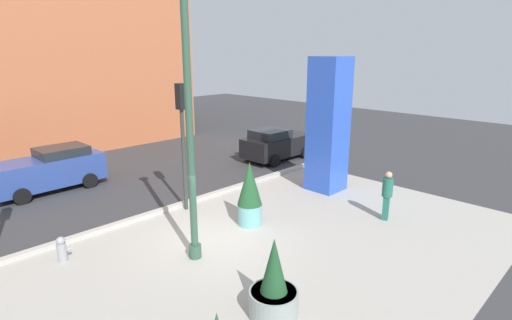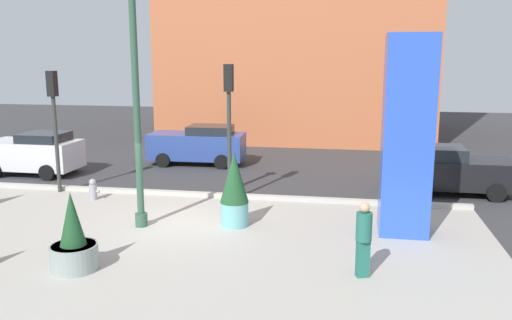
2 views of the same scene
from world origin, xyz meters
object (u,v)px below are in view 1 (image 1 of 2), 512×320
art_pillar_blue (328,125)px  traffic_light_corner (182,127)px  potted_plant_near_right (274,289)px  car_far_lane (50,170)px  car_passing_lane (276,144)px  lamp_post (190,136)px  potted_plant_by_pillar (250,194)px  fire_hydrant (62,249)px  pedestrian_by_curb (387,193)px

art_pillar_blue → traffic_light_corner: 6.07m
potted_plant_near_right → traffic_light_corner: (2.28, 6.52, 2.47)m
car_far_lane → car_passing_lane: size_ratio=1.09×
traffic_light_corner → art_pillar_blue: bearing=-23.1°
lamp_post → car_far_lane: 9.44m
potted_plant_by_pillar → traffic_light_corner: traffic_light_corner is taller
car_far_lane → art_pillar_blue: bearing=-44.5°
traffic_light_corner → fire_hydrant: bearing=-171.6°
car_passing_lane → pedestrian_by_curb: pedestrian_by_curb is taller
potted_plant_by_pillar → pedestrian_by_curb: size_ratio=1.26×
potted_plant_by_pillar → art_pillar_blue: bearing=3.3°
art_pillar_blue → pedestrian_by_curb: bearing=-109.1°
potted_plant_near_right → pedestrian_by_curb: size_ratio=1.07×
art_pillar_blue → potted_plant_near_right: 9.13m
traffic_light_corner → car_far_lane: traffic_light_corner is taller
potted_plant_by_pillar → potted_plant_near_right: size_ratio=1.17×
lamp_post → pedestrian_by_curb: bearing=-22.1°
art_pillar_blue → car_passing_lane: (2.15, 4.78, -1.92)m
potted_plant_near_right → car_far_lane: bearing=92.4°
art_pillar_blue → car_passing_lane: bearing=65.8°
lamp_post → potted_plant_near_right: lamp_post is taller
traffic_light_corner → pedestrian_by_curb: bearing=-52.6°
pedestrian_by_curb → fire_hydrant: bearing=150.9°
lamp_post → art_pillar_blue: lamp_post is taller
lamp_post → art_pillar_blue: bearing=6.1°
car_far_lane → pedestrian_by_curb: bearing=-58.2°
potted_plant_near_right → traffic_light_corner: 7.33m
potted_plant_by_pillar → car_far_lane: size_ratio=0.51×
fire_hydrant → car_passing_lane: bearing=14.0°
lamp_post → pedestrian_by_curb: 7.34m
car_passing_lane → fire_hydrant: bearing=-166.0°
art_pillar_blue → potted_plant_near_right: art_pillar_blue is taller
car_far_lane → pedestrian_by_curb: 13.66m
lamp_post → potted_plant_near_right: size_ratio=3.87×
potted_plant_near_right → car_far_lane: size_ratio=0.43×
lamp_post → fire_hydrant: size_ratio=9.78×
potted_plant_by_pillar → car_passing_lane: potted_plant_by_pillar is taller
potted_plant_by_pillar → car_far_lane: 9.21m
art_pillar_blue → potted_plant_near_right: bearing=-152.2°
fire_hydrant → pedestrian_by_curb: size_ratio=0.43×
traffic_light_corner → car_far_lane: bearing=115.6°
lamp_post → pedestrian_by_curb: lamp_post is taller
lamp_post → traffic_light_corner: size_ratio=1.57×
lamp_post → potted_plant_near_right: bearing=-95.5°
potted_plant_by_pillar → lamp_post: bearing=-169.1°
art_pillar_blue → fire_hydrant: 10.71m
lamp_post → fire_hydrant: lamp_post is taller
lamp_post → potted_plant_near_right: 4.44m
lamp_post → potted_plant_near_right: (-0.32, -3.34, -2.91)m
lamp_post → car_far_lane: (-0.84, 9.02, -2.67)m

